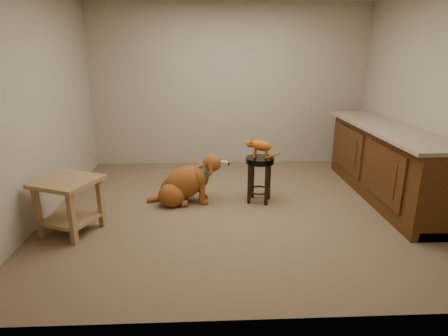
{
  "coord_description": "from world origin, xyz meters",
  "views": [
    {
      "loc": [
        -0.38,
        -4.22,
        1.84
      ],
      "look_at": [
        -0.17,
        0.22,
        0.45
      ],
      "focal_mm": 30.0,
      "sensor_mm": 36.0,
      "label": 1
    }
  ],
  "objects_px": {
    "tabby_kitten": "(260,146)",
    "wood_stool": "(357,155)",
    "padded_stool": "(260,170)",
    "side_table": "(69,198)",
    "golden_retriever": "(186,184)"
  },
  "relations": [
    {
      "from": "golden_retriever",
      "to": "wood_stool",
      "type": "bearing_deg",
      "value": 17.81
    },
    {
      "from": "tabby_kitten",
      "to": "wood_stool",
      "type": "bearing_deg",
      "value": 45.27
    },
    {
      "from": "tabby_kitten",
      "to": "padded_stool",
      "type": "bearing_deg",
      "value": -5.72
    },
    {
      "from": "golden_retriever",
      "to": "tabby_kitten",
      "type": "height_order",
      "value": "tabby_kitten"
    },
    {
      "from": "side_table",
      "to": "tabby_kitten",
      "type": "height_order",
      "value": "tabby_kitten"
    },
    {
      "from": "wood_stool",
      "to": "tabby_kitten",
      "type": "bearing_deg",
      "value": -152.59
    },
    {
      "from": "golden_retriever",
      "to": "tabby_kitten",
      "type": "bearing_deg",
      "value": -0.4
    },
    {
      "from": "side_table",
      "to": "tabby_kitten",
      "type": "distance_m",
      "value": 2.25
    },
    {
      "from": "padded_stool",
      "to": "golden_retriever",
      "type": "distance_m",
      "value": 0.95
    },
    {
      "from": "side_table",
      "to": "tabby_kitten",
      "type": "bearing_deg",
      "value": 20.05
    },
    {
      "from": "padded_stool",
      "to": "side_table",
      "type": "height_order",
      "value": "side_table"
    },
    {
      "from": "side_table",
      "to": "golden_retriever",
      "type": "xyz_separation_m",
      "value": [
        1.16,
        0.76,
        -0.14
      ]
    },
    {
      "from": "padded_stool",
      "to": "wood_stool",
      "type": "height_order",
      "value": "wood_stool"
    },
    {
      "from": "side_table",
      "to": "padded_stool",
      "type": "bearing_deg",
      "value": 19.88
    },
    {
      "from": "padded_stool",
      "to": "golden_retriever",
      "type": "xyz_separation_m",
      "value": [
        -0.93,
        0.01,
        -0.16
      ]
    }
  ]
}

